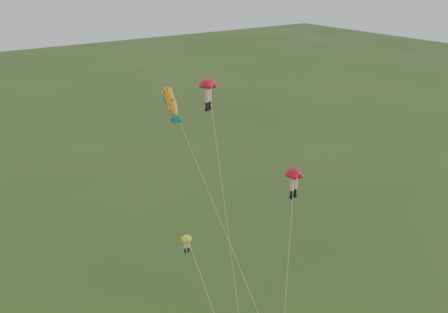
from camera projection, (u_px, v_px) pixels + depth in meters
legs_kite_red_high at (208, 89)px, 40.02m from camera, size 3.15×8.64×19.07m
legs_kite_red_mid at (294, 177)px, 40.68m from camera, size 6.30×6.31×12.12m
legs_kite_yellow at (189, 247)px, 37.87m from camera, size 1.02×6.05×8.43m
fish_kite at (171, 103)px, 37.58m from camera, size 3.65×10.59×19.21m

